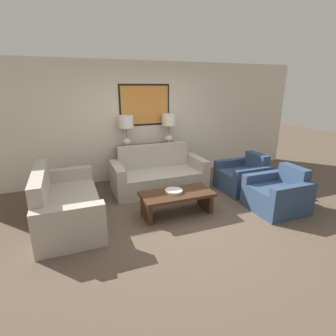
% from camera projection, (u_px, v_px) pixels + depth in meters
% --- Properties ---
extents(ground_plane, '(20.00, 20.00, 0.00)m').
position_uv_depth(ground_plane, '(187.00, 218.00, 4.38)').
color(ground_plane, brown).
extents(back_wall, '(8.10, 0.12, 2.65)m').
position_uv_depth(back_wall, '(145.00, 121.00, 6.10)').
color(back_wall, beige).
rests_on(back_wall, ground_plane).
extents(console_table, '(1.43, 0.39, 0.82)m').
position_uv_depth(console_table, '(149.00, 162.00, 6.13)').
color(console_table, '#332319').
rests_on(console_table, ground_plane).
extents(table_lamp_left, '(0.32, 0.32, 0.69)m').
position_uv_depth(table_lamp_left, '(126.00, 125.00, 5.69)').
color(table_lamp_left, silver).
rests_on(table_lamp_left, console_table).
extents(table_lamp_right, '(0.32, 0.32, 0.69)m').
position_uv_depth(table_lamp_right, '(169.00, 123.00, 6.04)').
color(table_lamp_right, silver).
rests_on(table_lamp_right, console_table).
extents(couch_by_back_wall, '(1.93, 0.93, 0.90)m').
position_uv_depth(couch_by_back_wall, '(158.00, 175.00, 5.59)').
color(couch_by_back_wall, '#ADA393').
rests_on(couch_by_back_wall, ground_plane).
extents(couch_by_side, '(0.93, 1.93, 0.90)m').
position_uv_depth(couch_by_side, '(65.00, 204.00, 4.22)').
color(couch_by_side, '#ADA393').
rests_on(couch_by_side, ground_plane).
extents(coffee_table, '(1.23, 0.58, 0.39)m').
position_uv_depth(coffee_table, '(177.00, 198.00, 4.46)').
color(coffee_table, '#3D2616').
rests_on(coffee_table, ground_plane).
extents(decorative_bowl, '(0.30, 0.30, 0.04)m').
position_uv_depth(decorative_bowl, '(174.00, 191.00, 4.44)').
color(decorative_bowl, beige).
rests_on(decorative_bowl, coffee_table).
extents(armchair_near_back_wall, '(0.88, 0.85, 0.77)m').
position_uv_depth(armchair_near_back_wall, '(243.00, 177.00, 5.50)').
color(armchair_near_back_wall, navy).
rests_on(armchair_near_back_wall, ground_plane).
extents(armchair_near_camera, '(0.88, 0.85, 0.77)m').
position_uv_depth(armchair_near_camera, '(278.00, 195.00, 4.63)').
color(armchair_near_camera, navy).
rests_on(armchair_near_camera, ground_plane).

